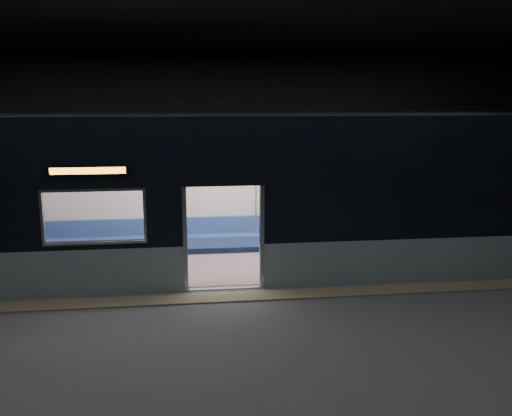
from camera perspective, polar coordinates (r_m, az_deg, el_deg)
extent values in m
cube|color=#47494C|center=(9.79, -2.91, -10.61)|extent=(24.00, 14.00, 0.01)
cube|color=black|center=(9.16, -3.24, 19.65)|extent=(24.00, 14.00, 0.04)
cube|color=black|center=(16.08, -4.90, 7.25)|extent=(24.00, 0.04, 5.00)
cube|color=black|center=(2.47, 9.45, -17.13)|extent=(24.00, 0.04, 5.00)
cube|color=#8C7F59|center=(10.29, -3.14, -9.36)|extent=(22.80, 0.50, 0.03)
cube|color=#8796A1|center=(11.95, 20.61, -4.93)|extent=(8.30, 0.12, 0.90)
cube|color=black|center=(11.62, 21.16, 2.67)|extent=(8.30, 0.12, 2.30)
cube|color=black|center=(10.18, -3.51, 5.54)|extent=(1.40, 0.12, 1.15)
cube|color=#B7BABC|center=(10.45, -7.46, -3.31)|extent=(0.08, 0.14, 2.05)
cube|color=#B7BABC|center=(10.54, 0.62, -3.08)|extent=(0.08, 0.14, 2.05)
cube|color=black|center=(10.27, -17.27, 3.78)|extent=(1.50, 0.04, 0.18)
cube|color=orange|center=(10.26, -17.27, 3.77)|extent=(1.34, 0.03, 0.12)
cube|color=beige|center=(13.17, -4.28, 2.38)|extent=(18.00, 0.12, 3.20)
cube|color=black|center=(11.57, -4.02, 9.47)|extent=(18.00, 3.00, 0.15)
cube|color=gray|center=(12.13, -3.81, -6.08)|extent=(17.76, 2.76, 0.04)
cube|color=beige|center=(11.64, -3.96, 4.92)|extent=(17.76, 2.76, 0.10)
cube|color=navy|center=(13.14, -4.12, -3.68)|extent=(11.00, 0.48, 0.41)
cube|color=navy|center=(13.22, -4.19, -1.77)|extent=(11.00, 0.10, 0.40)
cube|color=#7C5A5F|center=(11.32, -20.52, -6.91)|extent=(4.40, 0.48, 0.41)
cube|color=#7C5A5F|center=(11.69, 12.96, -5.88)|extent=(4.40, 0.48, 0.41)
cylinder|color=silver|center=(10.72, -8.60, -2.16)|extent=(0.04, 0.04, 2.26)
cylinder|color=silver|center=(12.93, -8.39, 0.18)|extent=(0.04, 0.04, 2.26)
cylinder|color=silver|center=(10.83, 1.50, -1.89)|extent=(0.04, 0.04, 2.26)
cylinder|color=silver|center=(13.02, 0.00, 0.39)|extent=(0.04, 0.04, 2.26)
cylinder|color=silver|center=(12.76, -4.22, 3.68)|extent=(11.00, 0.03, 0.03)
cube|color=black|center=(13.07, 4.00, -2.46)|extent=(0.17, 0.48, 0.16)
cube|color=black|center=(13.11, 4.92, -2.43)|extent=(0.17, 0.48, 0.16)
cylinder|color=black|center=(12.93, 4.17, -3.89)|extent=(0.11, 0.11, 0.43)
cylinder|color=black|center=(12.97, 5.10, -3.85)|extent=(0.11, 0.11, 0.43)
cube|color=pink|center=(13.27, 4.29, -2.16)|extent=(0.41, 0.22, 0.20)
cylinder|color=pink|center=(13.22, 4.29, -0.62)|extent=(0.43, 0.43, 0.53)
sphere|color=tan|center=(13.13, 4.33, 0.97)|extent=(0.21, 0.21, 0.21)
sphere|color=black|center=(13.16, 4.30, 1.18)|extent=(0.22, 0.22, 0.22)
cube|color=black|center=(12.98, 4.50, -1.90)|extent=(0.30, 0.27, 0.13)
cube|color=white|center=(14.03, 14.05, 2.27)|extent=(1.11, 0.03, 0.72)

